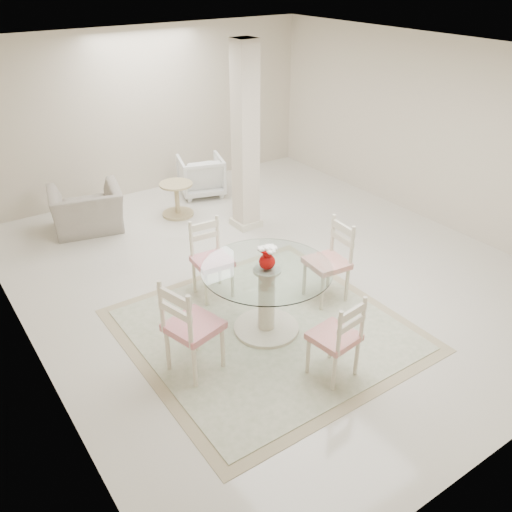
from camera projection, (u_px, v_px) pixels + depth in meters
ground at (269, 270)px, 7.14m from camera, size 7.00×7.00×0.00m
room_shell at (271, 131)px, 6.24m from camera, size 6.02×7.02×2.71m
column at (245, 139)px, 7.67m from camera, size 0.30×0.30×2.70m
area_rug at (266, 330)px, 5.99m from camera, size 2.87×2.87×0.02m
dining_table at (267, 300)px, 5.80m from camera, size 1.37×1.37×0.79m
red_vase at (267, 257)px, 5.54m from camera, size 0.20×0.19×0.27m
dining_chair_east at (332, 255)px, 6.29m from camera, size 0.47×0.47×1.10m
dining_chair_north at (210, 253)px, 6.40m from camera, size 0.45×0.45×1.05m
dining_chair_west at (187, 322)px, 5.10m from camera, size 0.57×0.57×1.16m
dining_chair_south at (340, 333)px, 5.07m from camera, size 0.46×0.46×1.02m
recliner_taupe at (87, 210)px, 8.03m from camera, size 1.18×1.09×0.66m
armchair_white at (201, 176)px, 9.26m from camera, size 0.90×0.92×0.67m
side_table at (177, 200)px, 8.53m from camera, size 0.52×0.52×0.54m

